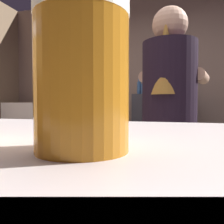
{
  "coord_description": "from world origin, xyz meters",
  "views": [
    {
      "loc": [
        0.08,
        -1.3,
        1.1
      ],
      "look_at": [
        -0.07,
        -0.75,
        1.08
      ],
      "focal_mm": 36.51,
      "sensor_mm": 36.0,
      "label": 1
    }
  ],
  "objects": [
    {
      "name": "chefs_knife",
      "position": [
        0.33,
        0.59,
        0.9
      ],
      "size": [
        0.24,
        0.05,
        0.01
      ],
      "primitive_type": "cube",
      "rotation": [
        0.0,
        0.0,
        -0.08
      ],
      "color": "silver",
      "rests_on": "prep_counter"
    },
    {
      "name": "mini_fridge",
      "position": [
        -2.03,
        1.75,
        0.56
      ],
      "size": [
        0.64,
        0.58,
        1.11
      ],
      "color": "silver",
      "rests_on": "ground"
    },
    {
      "name": "bottle_olive_oil",
      "position": [
        -0.4,
        1.94,
        1.33
      ],
      "size": [
        0.06,
        0.06,
        0.26
      ],
      "color": "#395F97",
      "rests_on": "back_shelf"
    },
    {
      "name": "wall_back",
      "position": [
        0.0,
        2.2,
        1.35
      ],
      "size": [
        5.2,
        0.1,
        2.7
      ],
      "primitive_type": "cube",
      "color": "gray",
      "rests_on": "ground"
    },
    {
      "name": "bartender",
      "position": [
        0.05,
        0.19,
        0.99
      ],
      "size": [
        0.48,
        0.54,
        1.7
      ],
      "rotation": [
        0.0,
        0.0,
        1.35
      ],
      "color": "#332A3A",
      "rests_on": "ground"
    },
    {
      "name": "bottle_vinegar",
      "position": [
        -0.33,
        1.87,
        1.31
      ],
      "size": [
        0.06,
        0.06,
        0.21
      ],
      "color": "#395D93",
      "rests_on": "back_shelf"
    },
    {
      "name": "prep_counter",
      "position": [
        0.35,
        0.64,
        0.45
      ],
      "size": [
        2.1,
        0.6,
        0.89
      ],
      "primitive_type": "cube",
      "color": "#4A4432",
      "rests_on": "ground"
    },
    {
      "name": "back_shelf",
      "position": [
        -0.07,
        1.92,
        0.61
      ],
      "size": [
        0.8,
        0.36,
        1.23
      ],
      "primitive_type": "cube",
      "color": "#37353D",
      "rests_on": "ground"
    },
    {
      "name": "pint_glass_far",
      "position": [
        0.01,
        -1.11,
        1.12
      ],
      "size": [
        0.08,
        0.08,
        0.13
      ],
      "color": "#BC7119",
      "rests_on": "bar_counter"
    },
    {
      "name": "mixing_bowl",
      "position": [
        -0.15,
        0.54,
        0.92
      ],
      "size": [
        0.18,
        0.18,
        0.05
      ],
      "primitive_type": "cylinder",
      "color": "#C55B38",
      "rests_on": "prep_counter"
    },
    {
      "name": "bottle_soy",
      "position": [
        0.24,
        1.99,
        1.33
      ],
      "size": [
        0.05,
        0.05,
        0.25
      ],
      "color": "black",
      "rests_on": "back_shelf"
    }
  ]
}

